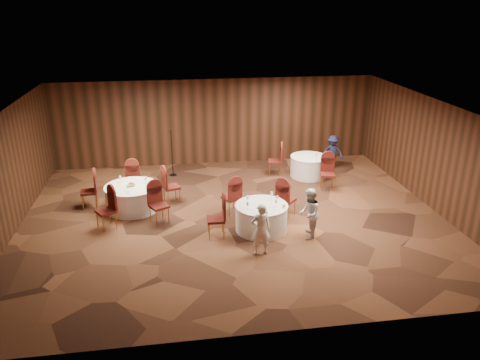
{
  "coord_description": "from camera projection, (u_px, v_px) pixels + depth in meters",
  "views": [
    {
      "loc": [
        -1.66,
        -12.06,
        5.94
      ],
      "look_at": [
        0.2,
        0.2,
        1.1
      ],
      "focal_mm": 35.0,
      "sensor_mm": 36.0,
      "label": 1
    }
  ],
  "objects": [
    {
      "name": "room_shell",
      "position": [
        234.0,
        154.0,
        12.78
      ],
      "size": [
        12.0,
        12.0,
        12.0
      ],
      "color": "silver",
      "rests_on": "ground"
    },
    {
      "name": "table_main",
      "position": [
        261.0,
        217.0,
        12.7
      ],
      "size": [
        1.43,
        1.43,
        0.74
      ],
      "color": "white",
      "rests_on": "ground"
    },
    {
      "name": "ground",
      "position": [
        234.0,
        218.0,
        13.49
      ],
      "size": [
        12.0,
        12.0,
        0.0
      ],
      "primitive_type": "plane",
      "color": "black",
      "rests_on": "ground"
    },
    {
      "name": "tabletop_left",
      "position": [
        131.0,
        183.0,
        13.81
      ],
      "size": [
        0.83,
        0.85,
        0.22
      ],
      "color": "silver",
      "rests_on": "table_left"
    },
    {
      "name": "tabletop_main",
      "position": [
        268.0,
        202.0,
        12.52
      ],
      "size": [
        1.09,
        1.12,
        0.22
      ],
      "color": "silver",
      "rests_on": "table_main"
    },
    {
      "name": "man_c",
      "position": [
        333.0,
        152.0,
        17.25
      ],
      "size": [
        0.94,
        0.84,
        1.26
      ],
      "primitive_type": "imported",
      "rotation": [
        0.0,
        0.0,
        5.69
      ],
      "color": "#161933",
      "rests_on": "ground"
    },
    {
      "name": "table_right",
      "position": [
        309.0,
        166.0,
        16.55
      ],
      "size": [
        1.3,
        1.3,
        0.74
      ],
      "color": "white",
      "rests_on": "ground"
    },
    {
      "name": "woman_a",
      "position": [
        261.0,
        229.0,
        11.4
      ],
      "size": [
        0.51,
        0.35,
        1.35
      ],
      "primitive_type": "imported",
      "rotation": [
        0.0,
        0.0,
        3.19
      ],
      "color": "white",
      "rests_on": "ground"
    },
    {
      "name": "chairs_left",
      "position": [
        132.0,
        194.0,
        13.91
      ],
      "size": [
        3.08,
        3.1,
        1.0
      ],
      "color": "#3C0E0C",
      "rests_on": "ground"
    },
    {
      "name": "chairs_right",
      "position": [
        300.0,
        167.0,
        16.08
      ],
      "size": [
        2.05,
        2.19,
        1.0
      ],
      "color": "#3C0E0C",
      "rests_on": "ground"
    },
    {
      "name": "chairs_main",
      "position": [
        245.0,
        205.0,
        13.17
      ],
      "size": [
        2.78,
        1.96,
        1.0
      ],
      "color": "#3C0E0C",
      "rests_on": "ground"
    },
    {
      "name": "mic_stand",
      "position": [
        172.0,
        162.0,
        16.61
      ],
      "size": [
        0.24,
        0.24,
        1.65
      ],
      "color": "black",
      "rests_on": "ground"
    },
    {
      "name": "woman_b",
      "position": [
        309.0,
        214.0,
        12.19
      ],
      "size": [
        0.7,
        0.79,
        1.38
      ],
      "primitive_type": "imported",
      "rotation": [
        0.0,
        0.0,
        4.41
      ],
      "color": "silver",
      "rests_on": "ground"
    },
    {
      "name": "table_left",
      "position": [
        133.0,
        197.0,
        13.97
      ],
      "size": [
        1.61,
        1.61,
        0.74
      ],
      "color": "white",
      "rests_on": "ground"
    },
    {
      "name": "tabletop_right",
      "position": [
        316.0,
        155.0,
        16.11
      ],
      "size": [
        0.08,
        0.08,
        0.22
      ],
      "color": "silver",
      "rests_on": "table_right"
    }
  ]
}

